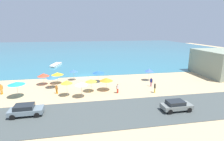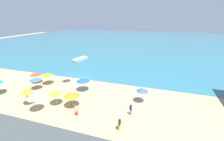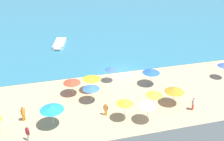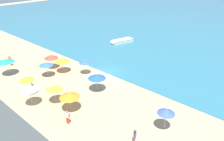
{
  "view_description": "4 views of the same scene",
  "coord_description": "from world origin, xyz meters",
  "views": [
    {
      "loc": [
        -0.57,
        -37.96,
        10.47
      ],
      "look_at": [
        5.75,
        -3.21,
        1.94
      ],
      "focal_mm": 28.0,
      "sensor_mm": 36.0,
      "label": 1
    },
    {
      "loc": [
        14.75,
        -25.81,
        12.5
      ],
      "look_at": [
        6.24,
        1.25,
        2.19
      ],
      "focal_mm": 24.0,
      "sensor_mm": 36.0,
      "label": 2
    },
    {
      "loc": [
        -10.63,
        -34.86,
        18.51
      ],
      "look_at": [
        -1.82,
        -1.71,
        1.36
      ],
      "focal_mm": 45.0,
      "sensor_mm": 36.0,
      "label": 3
    },
    {
      "loc": [
        20.65,
        -21.64,
        14.74
      ],
      "look_at": [
        1.36,
        -0.08,
        0.88
      ],
      "focal_mm": 35.0,
      "sensor_mm": 36.0,
      "label": 4
    }
  ],
  "objects": [
    {
      "name": "parked_car_0",
      "position": [
        -7.45,
        -16.79,
        0.81
      ],
      "size": [
        4.0,
        2.01,
        1.4
      ],
      "color": "slate",
      "rests_on": "coastal_road"
    },
    {
      "name": "beach_umbrella_4",
      "position": [
        -2.89,
        -11.02,
        2.33
      ],
      "size": [
        1.82,
        1.82,
        2.66
      ],
      "color": "#B2B2B7",
      "rests_on": "ground_plane"
    },
    {
      "name": "beach_umbrella_9",
      "position": [
        0.99,
        -9.74,
        1.95
      ],
      "size": [
        1.96,
        1.96,
        2.24
      ],
      "color": "#B2B2B7",
      "rests_on": "ground_plane"
    },
    {
      "name": "beach_umbrella_1",
      "position": [
        -7.64,
        -4.35,
        1.95
      ],
      "size": [
        2.15,
        2.15,
        2.29
      ],
      "color": "#B2B2B7",
      "rests_on": "ground_plane"
    },
    {
      "name": "ground_plane",
      "position": [
        0.0,
        0.0,
        0.0
      ],
      "size": [
        160.0,
        160.0,
        0.0
      ],
      "primitive_type": "plane",
      "color": "tan"
    },
    {
      "name": "coastal_road",
      "position": [
        0.0,
        -18.0,
        0.03
      ],
      "size": [
        80.0,
        8.0,
        0.06
      ],
      "primitive_type": "cube",
      "color": "#414847",
      "rests_on": "ground_plane"
    },
    {
      "name": "bather_3",
      "position": [
        5.24,
        -11.24,
        0.91
      ],
      "size": [
        0.51,
        0.37,
        1.62
      ],
      "color": "red",
      "rests_on": "ground_plane"
    },
    {
      "name": "beach_umbrella_7",
      "position": [
        -5.12,
        -4.13,
        2.0
      ],
      "size": [
        2.26,
        2.26,
        2.31
      ],
      "color": "#B2B2B7",
      "rests_on": "ground_plane"
    },
    {
      "name": "beach_umbrella_11",
      "position": [
        -2.09,
        -2.28,
        1.96
      ],
      "size": [
        1.71,
        1.71,
        2.22
      ],
      "color": "#B2B2B7",
      "rests_on": "ground_plane"
    },
    {
      "name": "beach_umbrella_5",
      "position": [
        13.07,
        -5.34,
        2.16
      ],
      "size": [
        1.73,
        1.73,
        2.49
      ],
      "color": "#B2B2B7",
      "rests_on": "ground_plane"
    },
    {
      "name": "beach_umbrella_2",
      "position": [
        -0.63,
        -11.97,
        2.21
      ],
      "size": [
        1.98,
        1.98,
        2.5
      ],
      "color": "#B2B2B7",
      "rests_on": "ground_plane"
    },
    {
      "name": "bather_1",
      "position": [
        11.36,
        -12.19,
        0.96
      ],
      "size": [
        0.28,
        0.56,
        1.71
      ],
      "color": "yellow",
      "rests_on": "ground_plane"
    },
    {
      "name": "beach_umbrella_10",
      "position": [
        3.59,
        -9.56,
        1.99
      ],
      "size": [
        2.27,
        2.27,
        2.33
      ],
      "color": "#B2B2B7",
      "rests_on": "ground_plane"
    },
    {
      "name": "bather_0",
      "position": [
        12.07,
        -8.96,
        0.95
      ],
      "size": [
        0.4,
        0.45,
        1.69
      ],
      "color": "#D17696",
      "rests_on": "ground_plane"
    },
    {
      "name": "skiff_nearshore",
      "position": [
        -7.62,
        13.11,
        0.34
      ],
      "size": [
        2.93,
        5.44,
        0.58
      ],
      "color": "silver",
      "rests_on": "sea"
    },
    {
      "name": "sea",
      "position": [
        0.0,
        55.0,
        0.03
      ],
      "size": [
        150.0,
        110.0,
        0.05
      ],
      "primitive_type": "cube",
      "color": "teal",
      "rests_on": "ground_plane"
    },
    {
      "name": "parked_car_1",
      "position": [
        11.35,
        -18.9,
        0.79
      ],
      "size": [
        3.93,
        1.88,
        1.37
      ],
      "color": "slate",
      "rests_on": "coastal_road"
    },
    {
      "name": "bather_5",
      "position": [
        -4.66,
        -9.71,
        0.89
      ],
      "size": [
        0.51,
        0.37,
        1.6
      ],
      "color": "orange",
      "rests_on": "ground_plane"
    },
    {
      "name": "bather_4",
      "position": [
        -13.47,
        -8.39,
        1.01
      ],
      "size": [
        0.46,
        0.4,
        1.79
      ],
      "color": "orange",
      "rests_on": "ground_plane"
    },
    {
      "name": "beach_umbrella_3",
      "position": [
        -5.65,
        -6.55,
        1.98
      ],
      "size": [
        2.03,
        2.03,
        2.25
      ],
      "color": "#B2B2B7",
      "rests_on": "ground_plane"
    },
    {
      "name": "beach_umbrella_6",
      "position": [
        2.75,
        -4.51,
        2.02
      ],
      "size": [
        2.3,
        2.3,
        2.31
      ],
      "color": "#B2B2B7",
      "rests_on": "ground_plane"
    },
    {
      "name": "beach_umbrella_8",
      "position": [
        -10.44,
        -10.2,
        2.29
      ],
      "size": [
        2.49,
        2.49,
        2.58
      ],
      "color": "#B2B2B7",
      "rests_on": "ground_plane"
    }
  ]
}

